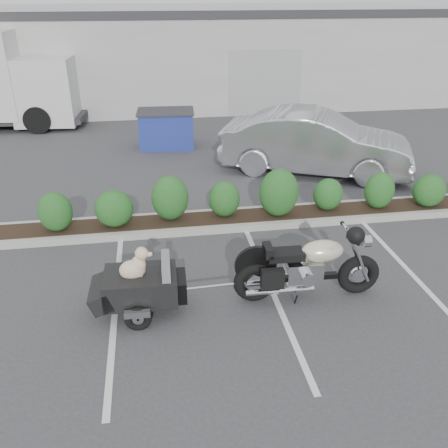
{
  "coord_description": "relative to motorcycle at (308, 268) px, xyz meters",
  "views": [
    {
      "loc": [
        -0.7,
        -7.26,
        4.77
      ],
      "look_at": [
        0.54,
        0.68,
        0.75
      ],
      "focal_mm": 38.0,
      "sensor_mm": 36.0,
      "label": 1
    }
  ],
  "objects": [
    {
      "name": "ground",
      "position": [
        -1.73,
        0.82,
        -0.58
      ],
      "size": [
        90.0,
        90.0,
        0.0
      ],
      "primitive_type": "plane",
      "color": "#38383A",
      "rests_on": "ground"
    },
    {
      "name": "planter_kerb",
      "position": [
        -0.73,
        3.02,
        -0.51
      ],
      "size": [
        12.0,
        1.0,
        0.15
      ],
      "primitive_type": "cube",
      "color": "#9E9E93",
      "rests_on": "ground"
    },
    {
      "name": "building",
      "position": [
        -1.73,
        17.82,
        1.42
      ],
      "size": [
        26.0,
        10.0,
        4.0
      ],
      "primitive_type": "cube",
      "color": "#9EA099",
      "rests_on": "ground"
    },
    {
      "name": "motorcycle",
      "position": [
        0.0,
        0.0,
        0.0
      ],
      "size": [
        2.54,
        0.86,
        1.46
      ],
      "rotation": [
        0.0,
        0.0,
        -0.03
      ],
      "color": "black",
      "rests_on": "ground"
    },
    {
      "name": "pet_trailer",
      "position": [
        -2.79,
        0.03,
        -0.07
      ],
      "size": [
        2.02,
        1.13,
        1.21
      ],
      "rotation": [
        0.0,
        0.0,
        -0.03
      ],
      "color": "black",
      "rests_on": "ground"
    },
    {
      "name": "sedan",
      "position": [
        2.11,
        5.92,
        0.28
      ],
      "size": [
        5.56,
        3.8,
        1.73
      ],
      "primitive_type": "imported",
      "rotation": [
        0.0,
        0.0,
        1.16
      ],
      "color": "silver",
      "rests_on": "ground"
    },
    {
      "name": "dumpster",
      "position": [
        -1.94,
        9.04,
        0.03
      ],
      "size": [
        1.9,
        1.36,
        1.2
      ],
      "rotation": [
        0.0,
        0.0,
        -0.06
      ],
      "color": "navy",
      "rests_on": "ground"
    }
  ]
}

